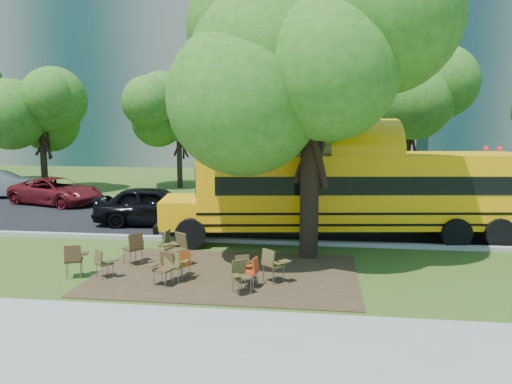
# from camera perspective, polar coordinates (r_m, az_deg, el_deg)

# --- Properties ---
(ground) EXTENTS (160.00, 160.00, 0.00)m
(ground) POSITION_cam_1_polar(r_m,az_deg,el_deg) (14.29, -7.05, -8.60)
(ground) COLOR #324E18
(ground) RESTS_ON ground
(sidewalk) EXTENTS (60.00, 4.00, 0.04)m
(sidewalk) POSITION_cam_1_polar(r_m,az_deg,el_deg) (9.84, -14.63, -16.78)
(sidewalk) COLOR gray
(sidewalk) RESTS_ON ground
(dirt_patch) EXTENTS (7.00, 4.50, 0.03)m
(dirt_patch) POSITION_cam_1_polar(r_m,az_deg,el_deg) (13.61, -3.45, -9.36)
(dirt_patch) COLOR #382819
(dirt_patch) RESTS_ON ground
(asphalt_road) EXTENTS (80.00, 8.00, 0.04)m
(asphalt_road) POSITION_cam_1_polar(r_m,az_deg,el_deg) (20.94, -2.28, -3.02)
(asphalt_road) COLOR black
(asphalt_road) RESTS_ON ground
(kerb_near) EXTENTS (80.00, 0.25, 0.14)m
(kerb_near) POSITION_cam_1_polar(r_m,az_deg,el_deg) (17.09, -4.54, -5.48)
(kerb_near) COLOR gray
(kerb_near) RESTS_ON ground
(kerb_far) EXTENTS (80.00, 0.25, 0.14)m
(kerb_far) POSITION_cam_1_polar(r_m,az_deg,el_deg) (24.91, -0.69, -1.06)
(kerb_far) COLOR gray
(kerb_far) RESTS_ON ground
(building_main) EXTENTS (38.00, 16.00, 22.00)m
(building_main) POSITION_cam_1_polar(r_m,az_deg,el_deg) (51.01, -5.88, 16.06)
(building_main) COLOR slate
(building_main) RESTS_ON ground
(bg_tree_0) EXTENTS (5.20, 5.20, 7.18)m
(bg_tree_0) POSITION_cam_1_polar(r_m,az_deg,el_deg) (30.45, -23.39, 8.49)
(bg_tree_0) COLOR black
(bg_tree_0) RESTS_ON ground
(bg_tree_2) EXTENTS (4.80, 4.80, 6.62)m
(bg_tree_2) POSITION_cam_1_polar(r_m,az_deg,el_deg) (30.43, -8.84, 8.39)
(bg_tree_2) COLOR black
(bg_tree_2) RESTS_ON ground
(bg_tree_3) EXTENTS (5.60, 5.60, 7.84)m
(bg_tree_3) POSITION_cam_1_polar(r_m,az_deg,el_deg) (27.61, 17.11, 9.83)
(bg_tree_3) COLOR black
(bg_tree_3) RESTS_ON ground
(main_tree) EXTENTS (7.20, 7.20, 8.81)m
(main_tree) POSITION_cam_1_polar(r_m,az_deg,el_deg) (14.77, 6.32, 12.39)
(main_tree) COLOR black
(main_tree) RESTS_ON ground
(school_bus) EXTENTS (12.44, 4.27, 2.99)m
(school_bus) POSITION_cam_1_polar(r_m,az_deg,el_deg) (17.43, 11.38, 0.20)
(school_bus) COLOR #FEA908
(school_bus) RESTS_ON ground
(chair_0) EXTENTS (0.62, 0.71, 0.91)m
(chair_0) POSITION_cam_1_polar(r_m,az_deg,el_deg) (14.01, -20.04, -7.02)
(chair_0) COLOR #3F2816
(chair_0) RESTS_ON ground
(chair_1) EXTENTS (0.66, 0.52, 0.77)m
(chair_1) POSITION_cam_1_polar(r_m,az_deg,el_deg) (13.72, -17.08, -7.56)
(chair_1) COLOR #4C4221
(chair_1) RESTS_ON ground
(chair_2) EXTENTS (0.53, 0.67, 0.79)m
(chair_2) POSITION_cam_1_polar(r_m,az_deg,el_deg) (13.20, -8.36, -7.85)
(chair_2) COLOR #D35416
(chair_2) RESTS_ON ground
(chair_3) EXTENTS (0.66, 0.52, 0.86)m
(chair_3) POSITION_cam_1_polar(r_m,az_deg,el_deg) (12.79, -10.52, -8.26)
(chair_3) COLOR #4D361B
(chair_3) RESTS_ON ground
(chair_4) EXTENTS (0.57, 0.50, 0.85)m
(chair_4) POSITION_cam_1_polar(r_m,az_deg,el_deg) (12.93, -9.32, -8.07)
(chair_4) COLOR brown
(chair_4) RESTS_ON ground
(chair_5) EXTENTS (0.55, 0.69, 0.82)m
(chair_5) POSITION_cam_1_polar(r_m,az_deg,el_deg) (12.03, -1.83, -9.30)
(chair_5) COLOR #48411F
(chair_5) RESTS_ON ground
(chair_6) EXTENTS (0.46, 0.58, 0.79)m
(chair_6) POSITION_cam_1_polar(r_m,az_deg,el_deg) (12.42, -0.53, -8.82)
(chair_6) COLOR #B93613
(chair_6) RESTS_ON ground
(chair_7) EXTENTS (0.79, 0.62, 0.91)m
(chair_7) POSITION_cam_1_polar(r_m,az_deg,el_deg) (12.72, 1.92, -8.04)
(chair_7) COLOR brown
(chair_7) RESTS_ON ground
(chair_8) EXTENTS (0.65, 0.82, 0.95)m
(chair_8) POSITION_cam_1_polar(r_m,az_deg,el_deg) (14.67, -13.71, -5.94)
(chair_8) COLOR #463119
(chair_8) RESTS_ON ground
(chair_9) EXTENTS (0.83, 0.65, 0.97)m
(chair_9) POSITION_cam_1_polar(r_m,az_deg,el_deg) (14.30, -9.02, -6.13)
(chair_9) COLOR #463B1E
(chair_9) RESTS_ON ground
(chair_10) EXTENTS (0.55, 0.62, 0.94)m
(chair_10) POSITION_cam_1_polar(r_m,az_deg,el_deg) (14.85, -9.69, -5.69)
(chair_10) COLOR #4D4A21
(chair_10) RESTS_ON ground
(chair_11) EXTENTS (0.53, 0.64, 0.79)m
(chair_11) POSITION_cam_1_polar(r_m,az_deg,el_deg) (12.74, -1.62, -8.38)
(chair_11) COLOR #4A3F20
(chair_11) RESTS_ON ground
(black_car) EXTENTS (4.71, 2.17, 1.56)m
(black_car) POSITION_cam_1_polar(r_m,az_deg,el_deg) (19.91, -11.54, -1.55)
(black_car) COLOR black
(black_car) RESTS_ON ground
(bg_car_red) EXTENTS (5.16, 3.48, 1.31)m
(bg_car_red) POSITION_cam_1_polar(r_m,az_deg,el_deg) (26.07, -21.84, 0.07)
(bg_car_red) COLOR #570F13
(bg_car_red) RESTS_ON ground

